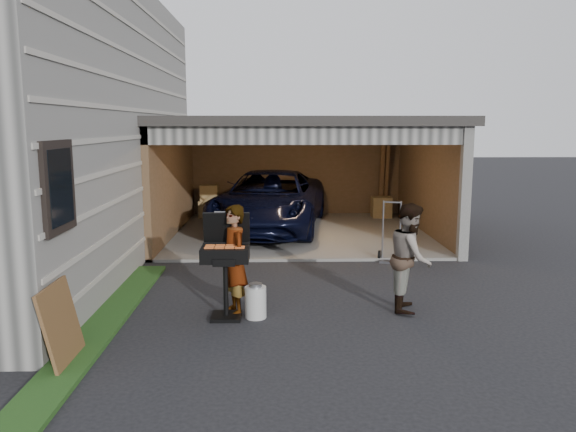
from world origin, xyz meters
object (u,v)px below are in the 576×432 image
Objects in this scene: man at (410,257)px; hand_truck at (391,250)px; woman at (234,260)px; bbq_grill at (225,257)px; minivan at (270,203)px; propane_tank at (256,302)px; plywood_panel at (61,325)px.

hand_truck is at bearing 6.54° from man.
woman is 0.20m from bbq_grill.
propane_tank is at bearing -82.79° from minivan.
minivan is 6.59m from man.
bbq_grill is 3.26× the size of propane_tank.
woman is at bearing 43.05° from plywood_panel.
propane_tank is 4.18m from hand_truck.
man is 1.67× the size of plywood_panel.
man is 1.30× the size of hand_truck.
minivan is at bearing 153.09° from woman.
bbq_grill is at bearing 176.90° from propane_tank.
minivan is 3.63× the size of bbq_grill.
bbq_grill is at bearing 41.90° from plywood_panel.
minivan is 11.82× the size of propane_tank.
minivan reaches higher than propane_tank.
propane_tank is at bearing 35.47° from plywood_panel.
woman is at bearing 150.53° from propane_tank.
plywood_panel is at bearing -138.10° from bbq_grill.
plywood_panel is 0.78× the size of hand_truck.
woman reaches higher than man.
bbq_grill is (-0.10, -0.16, 0.08)m from woman.
propane_tank is at bearing -3.10° from bbq_grill.
woman reaches higher than bbq_grill.
minivan reaches higher than bbq_grill.
minivan is 4.39× the size of hand_truck.
plywood_panel is (-4.43, -1.85, -0.33)m from man.
woman reaches higher than minivan.
hand_truck is at bearing 51.41° from propane_tank.
plywood_panel is (-2.32, -8.10, -0.28)m from minivan.
bbq_grill is 0.78m from propane_tank.
bbq_grill reaches higher than propane_tank.
bbq_grill is 1.21× the size of hand_truck.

